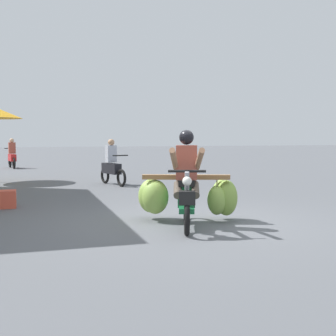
# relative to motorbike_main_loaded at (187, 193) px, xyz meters

# --- Properties ---
(ground_plane) EXTENTS (120.00, 120.00, 0.00)m
(ground_plane) POSITION_rel_motorbike_main_loaded_xyz_m (0.04, -0.09, -0.51)
(ground_plane) COLOR #56595E
(motorbike_main_loaded) EXTENTS (1.72, 2.01, 1.58)m
(motorbike_main_loaded) POSITION_rel_motorbike_main_loaded_xyz_m (0.00, 0.00, 0.00)
(motorbike_main_loaded) COLOR black
(motorbike_main_loaded) RESTS_ON ground
(motorbike_distant_ahead_left) EXTENTS (0.57, 1.60, 1.40)m
(motorbike_distant_ahead_left) POSITION_rel_motorbike_main_loaded_xyz_m (-3.34, 14.89, 0.06)
(motorbike_distant_ahead_left) COLOR black
(motorbike_distant_ahead_left) RESTS_ON ground
(motorbike_distant_ahead_right) EXTENTS (0.66, 1.58, 1.40)m
(motorbike_distant_ahead_right) POSITION_rel_motorbike_main_loaded_xyz_m (-0.15, 6.37, 0.06)
(motorbike_distant_ahead_right) COLOR black
(motorbike_distant_ahead_right) RESTS_ON ground
(produce_crate) EXTENTS (0.56, 0.40, 0.36)m
(produce_crate) POSITION_rel_motorbike_main_loaded_xyz_m (-3.11, 2.62, -0.33)
(produce_crate) COLOR #CC4C38
(produce_crate) RESTS_ON ground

